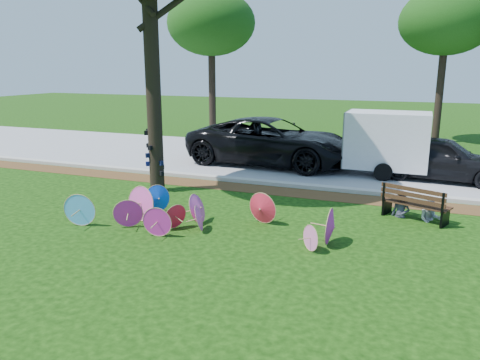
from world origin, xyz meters
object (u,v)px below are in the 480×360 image
(person_left, at_px, (402,192))
(cargo_trailer, at_px, (387,140))
(parasol_pile, at_px, (183,211))
(black_van, at_px, (271,142))
(person_right, at_px, (432,198))
(park_bench, at_px, (416,203))
(dark_pickup, at_px, (439,158))

(person_left, bearing_deg, cargo_trailer, 122.88)
(parasol_pile, distance_m, person_left, 5.46)
(black_van, distance_m, person_right, 7.65)
(cargo_trailer, bearing_deg, parasol_pile, -119.07)
(person_right, bearing_deg, parasol_pile, -164.56)
(black_van, bearing_deg, cargo_trailer, -90.89)
(person_right, bearing_deg, cargo_trailer, 97.35)
(cargo_trailer, bearing_deg, park_bench, -76.95)
(cargo_trailer, xyz_separation_m, person_right, (1.44, -4.69, -0.67))
(park_bench, bearing_deg, cargo_trailer, 124.60)
(black_van, relative_size, dark_pickup, 1.49)
(cargo_trailer, height_order, park_bench, cargo_trailer)
(person_left, relative_size, person_right, 1.11)
(dark_pickup, xyz_separation_m, person_left, (-0.97, -4.66, -0.09))
(cargo_trailer, height_order, person_right, cargo_trailer)
(dark_pickup, xyz_separation_m, cargo_trailer, (-1.71, 0.03, 0.51))
(dark_pickup, xyz_separation_m, park_bench, (-0.62, -4.71, -0.31))
(parasol_pile, distance_m, dark_pickup, 9.27)
(black_van, bearing_deg, dark_pickup, -89.82)
(black_van, relative_size, park_bench, 3.92)
(dark_pickup, height_order, cargo_trailer, cargo_trailer)
(park_bench, relative_size, person_right, 1.41)
(cargo_trailer, bearing_deg, person_left, -80.93)
(parasol_pile, relative_size, person_right, 5.41)
(dark_pickup, relative_size, person_left, 3.34)
(person_left, distance_m, person_right, 0.70)
(person_left, bearing_deg, person_right, 23.89)
(person_left, bearing_deg, dark_pickup, 102.19)
(parasol_pile, bearing_deg, park_bench, 26.21)
(black_van, height_order, park_bench, black_van)
(parasol_pile, height_order, park_bench, parasol_pile)
(dark_pickup, height_order, person_right, dark_pickup)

